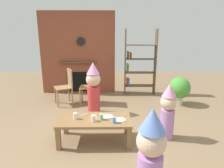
# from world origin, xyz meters

# --- Properties ---
(ground_plane) EXTENTS (12.00, 12.00, 0.00)m
(ground_plane) POSITION_xyz_m (0.00, 0.00, 0.00)
(ground_plane) COLOR #846B4C
(brick_fireplace_feature) EXTENTS (2.20, 0.28, 2.40)m
(brick_fireplace_feature) POSITION_xyz_m (-0.84, 2.60, 1.19)
(brick_fireplace_feature) COLOR brown
(brick_fireplace_feature) RESTS_ON ground_plane
(bookshelf) EXTENTS (0.90, 0.28, 1.90)m
(bookshelf) POSITION_xyz_m (0.94, 2.40, 0.88)
(bookshelf) COLOR brown
(bookshelf) RESTS_ON ground_plane
(coffee_table) EXTENTS (1.18, 0.59, 0.40)m
(coffee_table) POSITION_xyz_m (-0.14, -0.27, 0.34)
(coffee_table) COLOR olive
(coffee_table) RESTS_ON ground_plane
(paper_cup_near_left) EXTENTS (0.07, 0.07, 0.10)m
(paper_cup_near_left) POSITION_xyz_m (0.17, -0.42, 0.44)
(paper_cup_near_left) COLOR #669EE0
(paper_cup_near_left) RESTS_ON coffee_table
(paper_cup_near_right) EXTENTS (0.07, 0.07, 0.10)m
(paper_cup_near_right) POSITION_xyz_m (-0.03, -0.31, 0.45)
(paper_cup_near_right) COLOR #8CD18C
(paper_cup_near_right) RESTS_ON coffee_table
(paper_cup_center) EXTENTS (0.07, 0.07, 0.10)m
(paper_cup_center) POSITION_xyz_m (-0.15, -0.36, 0.45)
(paper_cup_center) COLOR silver
(paper_cup_center) RESTS_ON coffee_table
(paper_cup_far_left) EXTENTS (0.07, 0.07, 0.11)m
(paper_cup_far_left) POSITION_xyz_m (-0.45, -0.27, 0.45)
(paper_cup_far_left) COLOR silver
(paper_cup_far_left) RESTS_ON coffee_table
(paper_plate_front) EXTENTS (0.19, 0.19, 0.01)m
(paper_plate_front) POSITION_xyz_m (0.06, -0.19, 0.40)
(paper_plate_front) COLOR white
(paper_plate_front) RESTS_ON coffee_table
(paper_plate_rear) EXTENTS (0.18, 0.18, 0.01)m
(paper_plate_rear) POSITION_xyz_m (0.27, -0.33, 0.40)
(paper_plate_rear) COLOR white
(paper_plate_rear) RESTS_ON coffee_table
(birthday_cake_slice) EXTENTS (0.10, 0.10, 0.07)m
(birthday_cake_slice) POSITION_xyz_m (-0.11, -0.24, 0.43)
(birthday_cake_slice) COLOR #EAC68C
(birthday_cake_slice) RESTS_ON coffee_table
(table_fork) EXTENTS (0.13, 0.11, 0.01)m
(table_fork) POSITION_xyz_m (-0.33, -0.10, 0.40)
(table_fork) COLOR silver
(table_fork) RESTS_ON coffee_table
(child_with_cone_hat) EXTENTS (0.29, 0.29, 1.06)m
(child_with_cone_hat) POSITION_xyz_m (0.51, -1.50, 0.56)
(child_with_cone_hat) COLOR #B27FCC
(child_with_cone_hat) RESTS_ON ground_plane
(child_in_pink) EXTENTS (0.27, 0.27, 0.96)m
(child_in_pink) POSITION_xyz_m (1.08, -0.19, 0.51)
(child_in_pink) COLOR #B27FCC
(child_in_pink) RESTS_ON ground_plane
(child_by_the_chairs) EXTENTS (0.32, 0.32, 1.16)m
(child_by_the_chairs) POSITION_xyz_m (-0.26, 0.93, 0.61)
(child_by_the_chairs) COLOR #D13838
(child_by_the_chairs) RESTS_ON ground_plane
(dining_chair_left) EXTENTS (0.53, 0.53, 0.90)m
(dining_chair_left) POSITION_xyz_m (-0.99, 1.55, 0.51)
(dining_chair_left) COLOR #9E7A51
(dining_chair_left) RESTS_ON ground_plane
(dining_chair_middle) EXTENTS (0.41, 0.41, 0.90)m
(dining_chair_middle) POSITION_xyz_m (-0.36, 1.54, 0.51)
(dining_chair_middle) COLOR #9E7A51
(dining_chair_middle) RESTS_ON ground_plane
(potted_plant_tall) EXTENTS (0.54, 0.54, 0.71)m
(potted_plant_tall) POSITION_xyz_m (1.87, 1.46, 0.42)
(potted_plant_tall) COLOR beige
(potted_plant_tall) RESTS_ON ground_plane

